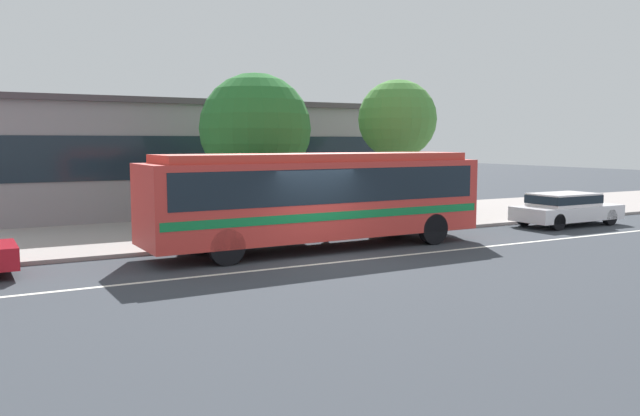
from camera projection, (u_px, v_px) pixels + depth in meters
name	position (u px, v px, depth m)	size (l,w,h in m)	color
ground_plane	(319.00, 258.00, 18.31)	(120.00, 120.00, 0.00)	#343940
sidewalk_slab	(233.00, 228.00, 24.17)	(60.00, 8.00, 0.12)	#9B918E
lane_stripe_center	(333.00, 263.00, 17.61)	(56.00, 0.16, 0.01)	silver
transit_bus	(319.00, 194.00, 19.69)	(10.83, 2.67, 2.95)	red
sedan_far_ahead	(566.00, 207.00, 25.31)	(4.57, 1.91, 1.29)	white
pedestrian_waiting_near_sign	(211.00, 209.00, 20.78)	(0.48, 0.48, 1.71)	slate
pedestrian_walking_along_curb	(325.00, 205.00, 21.94)	(0.48, 0.48, 1.74)	#19334C
pedestrian_standing_by_tree	(366.00, 202.00, 24.34)	(0.35, 0.35, 1.57)	olive
bus_stop_sign	(391.00, 188.00, 23.35)	(0.14, 0.44, 2.34)	gray
street_tree_near_stop	(255.00, 129.00, 23.23)	(4.03, 4.03, 5.65)	brown
street_tree_mid_block	(397.00, 120.00, 26.08)	(3.19, 3.19, 5.68)	brown
station_building	(197.00, 157.00, 31.01)	(20.44, 8.76, 5.08)	gray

